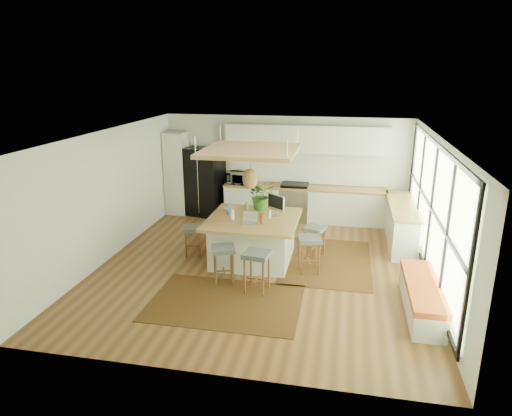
% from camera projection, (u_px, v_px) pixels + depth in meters
% --- Properties ---
extents(floor, '(7.00, 7.00, 0.00)m').
position_uv_depth(floor, '(261.00, 267.00, 9.37)').
color(floor, '#553218').
rests_on(floor, ground).
extents(ceiling, '(7.00, 7.00, 0.00)m').
position_uv_depth(ceiling, '(261.00, 135.00, 8.58)').
color(ceiling, white).
rests_on(ceiling, ground).
extents(wall_back, '(6.50, 0.00, 6.50)m').
position_uv_depth(wall_back, '(285.00, 167.00, 12.26)').
color(wall_back, silver).
rests_on(wall_back, ground).
extents(wall_front, '(6.50, 0.00, 6.50)m').
position_uv_depth(wall_front, '(209.00, 282.00, 5.70)').
color(wall_front, silver).
rests_on(wall_front, ground).
extents(wall_left, '(0.00, 7.00, 7.00)m').
position_uv_depth(wall_left, '(109.00, 195.00, 9.59)').
color(wall_left, silver).
rests_on(wall_left, ground).
extents(wall_right, '(0.00, 7.00, 7.00)m').
position_uv_depth(wall_right, '(436.00, 214.00, 8.37)').
color(wall_right, silver).
rests_on(wall_right, ground).
extents(window_wall, '(0.10, 6.20, 2.60)m').
position_uv_depth(window_wall, '(434.00, 211.00, 8.36)').
color(window_wall, black).
rests_on(window_wall, wall_right).
extents(pantry, '(0.55, 0.60, 2.25)m').
position_uv_depth(pantry, '(177.00, 173.00, 12.58)').
color(pantry, silver).
rests_on(pantry, floor).
extents(back_counter_base, '(4.20, 0.60, 0.88)m').
position_uv_depth(back_counter_base, '(304.00, 204.00, 12.12)').
color(back_counter_base, silver).
rests_on(back_counter_base, floor).
extents(back_counter_top, '(4.24, 0.64, 0.05)m').
position_uv_depth(back_counter_top, '(304.00, 188.00, 11.99)').
color(back_counter_top, olive).
rests_on(back_counter_top, back_counter_base).
extents(backsplash, '(4.20, 0.02, 0.80)m').
position_uv_depth(backsplash, '(306.00, 168.00, 12.14)').
color(backsplash, white).
rests_on(backsplash, wall_back).
extents(upper_cabinets, '(4.20, 0.34, 0.70)m').
position_uv_depth(upper_cabinets, '(306.00, 139.00, 11.75)').
color(upper_cabinets, silver).
rests_on(upper_cabinets, wall_back).
extents(range, '(0.76, 0.62, 1.00)m').
position_uv_depth(range, '(294.00, 202.00, 12.15)').
color(range, '#A5A5AA').
rests_on(range, floor).
extents(right_counter_base, '(0.60, 2.50, 0.88)m').
position_uv_depth(right_counter_base, '(402.00, 224.00, 10.57)').
color(right_counter_base, silver).
rests_on(right_counter_base, floor).
extents(right_counter_top, '(0.64, 2.54, 0.05)m').
position_uv_depth(right_counter_top, '(404.00, 205.00, 10.43)').
color(right_counter_top, olive).
rests_on(right_counter_top, right_counter_base).
extents(window_bench, '(0.52, 2.00, 0.50)m').
position_uv_depth(window_bench, '(421.00, 297.00, 7.62)').
color(window_bench, silver).
rests_on(window_bench, floor).
extents(ceiling_panel, '(1.86, 1.86, 0.80)m').
position_uv_depth(ceiling_panel, '(250.00, 164.00, 9.20)').
color(ceiling_panel, olive).
rests_on(ceiling_panel, ceiling).
extents(rug_near, '(2.60, 1.80, 0.01)m').
position_uv_depth(rug_near, '(225.00, 302.00, 7.95)').
color(rug_near, black).
rests_on(rug_near, floor).
extents(rug_right, '(1.80, 2.60, 0.01)m').
position_uv_depth(rug_right, '(327.00, 261.00, 9.64)').
color(rug_right, black).
rests_on(rug_right, floor).
extents(fridge, '(1.05, 0.90, 1.86)m').
position_uv_depth(fridge, '(205.00, 182.00, 12.48)').
color(fridge, black).
rests_on(fridge, floor).
extents(island, '(1.85, 1.85, 0.93)m').
position_uv_depth(island, '(253.00, 239.00, 9.59)').
color(island, olive).
rests_on(island, floor).
extents(stool_near_left, '(0.54, 0.54, 0.70)m').
position_uv_depth(stool_near_left, '(224.00, 264.00, 8.64)').
color(stool_near_left, '#43494B').
rests_on(stool_near_left, floor).
extents(stool_near_right, '(0.51, 0.51, 0.77)m').
position_uv_depth(stool_near_right, '(257.00, 273.00, 8.27)').
color(stool_near_right, '#43494B').
rests_on(stool_near_right, floor).
extents(stool_right_front, '(0.53, 0.53, 0.73)m').
position_uv_depth(stool_right_front, '(309.00, 255.00, 9.06)').
color(stool_right_front, '#43494B').
rests_on(stool_right_front, floor).
extents(stool_right_back, '(0.52, 0.52, 0.67)m').
position_uv_depth(stool_right_back, '(315.00, 241.00, 9.81)').
color(stool_right_back, '#43494B').
rests_on(stool_right_back, floor).
extents(stool_left_side, '(0.50, 0.50, 0.66)m').
position_uv_depth(stool_left_side, '(193.00, 240.00, 9.87)').
color(stool_left_side, '#43494B').
rests_on(stool_left_side, floor).
extents(laptop, '(0.31, 0.33, 0.23)m').
position_uv_depth(laptop, '(250.00, 218.00, 9.10)').
color(laptop, '#A5A5AA').
rests_on(laptop, island).
extents(monitor, '(0.50, 0.45, 0.46)m').
position_uv_depth(monitor, '(276.00, 204.00, 9.54)').
color(monitor, '#A5A5AA').
rests_on(monitor, island).
extents(microwave, '(0.62, 0.41, 0.39)m').
position_uv_depth(microwave, '(239.00, 177.00, 12.24)').
color(microwave, '#A5A5AA').
rests_on(microwave, back_counter_top).
extents(island_plant, '(0.84, 0.85, 0.50)m').
position_uv_depth(island_plant, '(261.00, 198.00, 9.99)').
color(island_plant, '#1E4C19').
rests_on(island_plant, island).
extents(island_bowl, '(0.27, 0.27, 0.05)m').
position_uv_depth(island_bowl, '(228.00, 209.00, 9.97)').
color(island_bowl, silver).
rests_on(island_bowl, island).
extents(island_bottle_0, '(0.07, 0.07, 0.19)m').
position_uv_depth(island_bottle_0, '(228.00, 211.00, 9.63)').
color(island_bottle_0, '#3376CC').
rests_on(island_bottle_0, island).
extents(island_bottle_1, '(0.07, 0.07, 0.19)m').
position_uv_depth(island_bottle_1, '(232.00, 215.00, 9.36)').
color(island_bottle_1, silver).
rests_on(island_bottle_1, island).
extents(island_bottle_2, '(0.07, 0.07, 0.19)m').
position_uv_depth(island_bottle_2, '(262.00, 219.00, 9.10)').
color(island_bottle_2, brown).
rests_on(island_bottle_2, island).
extents(island_bottle_3, '(0.07, 0.07, 0.19)m').
position_uv_depth(island_bottle_3, '(270.00, 214.00, 9.41)').
color(island_bottle_3, silver).
rests_on(island_bottle_3, island).
extents(island_bottle_4, '(0.07, 0.07, 0.19)m').
position_uv_depth(island_bottle_4, '(246.00, 210.00, 9.70)').
color(island_bottle_4, '#577B49').
rests_on(island_bottle_4, island).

